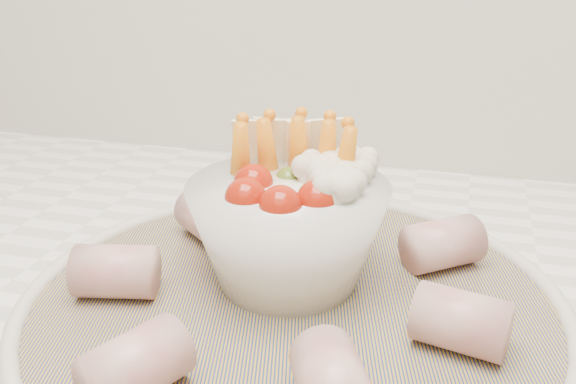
# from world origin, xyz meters

# --- Properties ---
(serving_platter) EXTENTS (0.46, 0.46, 0.02)m
(serving_platter) POSITION_xyz_m (-0.17, 1.42, 0.93)
(serving_platter) COLOR navy
(serving_platter) RESTS_ON kitchen_counter
(veggie_bowl) EXTENTS (0.14, 0.14, 0.12)m
(veggie_bowl) POSITION_xyz_m (-0.18, 1.45, 0.98)
(veggie_bowl) COLOR white
(veggie_bowl) RESTS_ON serving_platter
(cured_meat_rolls) EXTENTS (0.29, 0.31, 0.04)m
(cured_meat_rolls) POSITION_xyz_m (-0.17, 1.42, 0.95)
(cured_meat_rolls) COLOR #AF5053
(cured_meat_rolls) RESTS_ON serving_platter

